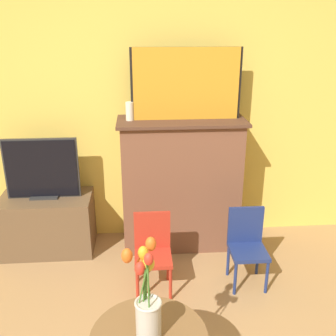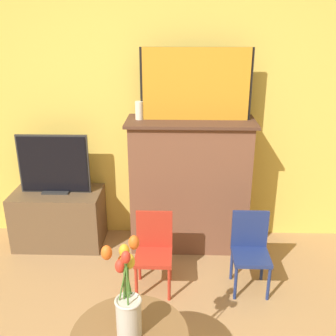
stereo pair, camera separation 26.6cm
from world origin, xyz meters
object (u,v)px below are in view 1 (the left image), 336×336
object	(u,v)px
painting	(186,84)
chair_blue	(247,243)
chair_red	(153,249)
tv_monitor	(42,169)
vase_tulips	(147,302)

from	to	relation	value
painting	chair_blue	xyz separation A→B (m)	(0.42, -0.62, -1.13)
painting	chair_blue	world-z (taller)	painting
chair_blue	chair_red	bearing A→B (deg)	-177.84
painting	chair_red	world-z (taller)	painting
tv_monitor	vase_tulips	bearing A→B (deg)	-62.13
tv_monitor	chair_red	size ratio (longest dim) A/B	1.02
chair_blue	painting	bearing A→B (deg)	124.31
painting	chair_blue	bearing A→B (deg)	-55.69
painting	tv_monitor	distance (m)	1.41
tv_monitor	chair_blue	world-z (taller)	tv_monitor
chair_red	painting	bearing A→B (deg)	64.06
chair_red	vase_tulips	size ratio (longest dim) A/B	1.18
tv_monitor	painting	bearing A→B (deg)	1.38
tv_monitor	vase_tulips	distance (m)	1.82
painting	tv_monitor	size ratio (longest dim) A/B	1.46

